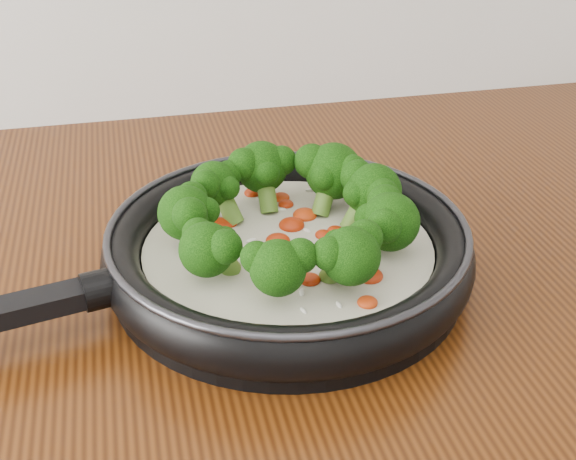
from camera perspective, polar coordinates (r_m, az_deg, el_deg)
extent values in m
cylinder|color=black|center=(0.68, 0.00, -3.21)|extent=(0.38, 0.38, 0.01)
torus|color=black|center=(0.67, 0.00, -1.45)|extent=(0.39, 0.39, 0.03)
torus|color=#2D2D33|center=(0.66, 0.00, 0.23)|extent=(0.38, 0.38, 0.01)
cylinder|color=black|center=(0.62, -14.18, -4.43)|extent=(0.04, 0.04, 0.03)
cylinder|color=beige|center=(0.67, 0.00, -1.97)|extent=(0.31, 0.31, 0.02)
ellipsoid|color=#AE2508|center=(0.62, 6.30, -3.54)|extent=(0.03, 0.03, 0.01)
ellipsoid|color=#AE2508|center=(0.70, -4.53, 0.52)|extent=(0.02, 0.02, 0.01)
ellipsoid|color=red|center=(0.71, 1.30, 1.15)|extent=(0.03, 0.03, 0.01)
ellipsoid|color=#AE2508|center=(0.70, -5.26, 0.41)|extent=(0.03, 0.03, 0.01)
ellipsoid|color=#AE2508|center=(0.69, 0.28, 0.38)|extent=(0.03, 0.03, 0.01)
ellipsoid|color=red|center=(0.64, -2.39, -2.17)|extent=(0.02, 0.02, 0.01)
ellipsoid|color=#AE2508|center=(0.75, -2.76, 2.88)|extent=(0.02, 0.02, 0.01)
ellipsoid|color=#AE2508|center=(0.67, -0.79, -0.83)|extent=(0.03, 0.03, 0.01)
ellipsoid|color=red|center=(0.59, 6.16, -5.58)|extent=(0.02, 0.02, 0.01)
ellipsoid|color=#AE2508|center=(0.62, 1.70, -3.85)|extent=(0.02, 0.02, 0.01)
ellipsoid|color=#AE2508|center=(0.68, 2.75, -0.38)|extent=(0.02, 0.02, 0.01)
ellipsoid|color=red|center=(0.74, -0.55, 2.52)|extent=(0.02, 0.02, 0.01)
ellipsoid|color=#AE2508|center=(0.64, 5.25, -2.26)|extent=(0.02, 0.02, 0.01)
ellipsoid|color=#AE2508|center=(0.69, 3.67, -0.06)|extent=(0.02, 0.02, 0.01)
ellipsoid|color=red|center=(0.67, 3.90, -1.06)|extent=(0.02, 0.02, 0.01)
ellipsoid|color=#AE2508|center=(0.64, -0.86, -2.42)|extent=(0.02, 0.02, 0.01)
ellipsoid|color=#AE2508|center=(0.73, -0.16, 2.00)|extent=(0.02, 0.02, 0.01)
ellipsoid|color=red|center=(0.66, 1.39, -1.44)|extent=(0.02, 0.02, 0.01)
ellipsoid|color=white|center=(0.66, -2.77, -1.47)|extent=(0.01, 0.01, 0.00)
ellipsoid|color=white|center=(0.75, 3.05, 2.90)|extent=(0.01, 0.01, 0.00)
ellipsoid|color=white|center=(0.76, 1.71, 3.11)|extent=(0.01, 0.01, 0.00)
ellipsoid|color=white|center=(0.67, -2.84, -0.81)|extent=(0.01, 0.01, 0.00)
ellipsoid|color=white|center=(0.65, 0.20, -1.84)|extent=(0.01, 0.01, 0.00)
ellipsoid|color=white|center=(0.72, -0.50, 1.60)|extent=(0.01, 0.01, 0.00)
ellipsoid|color=white|center=(0.66, 1.42, -1.41)|extent=(0.01, 0.01, 0.00)
ellipsoid|color=white|center=(0.58, 1.20, -6.28)|extent=(0.01, 0.01, 0.00)
ellipsoid|color=white|center=(0.67, -5.05, -0.67)|extent=(0.01, 0.01, 0.00)
ellipsoid|color=white|center=(0.70, -6.04, 0.44)|extent=(0.01, 0.01, 0.00)
ellipsoid|color=white|center=(0.64, 3.44, -2.69)|extent=(0.01, 0.00, 0.00)
ellipsoid|color=white|center=(0.70, -9.03, 0.30)|extent=(0.01, 0.01, 0.00)
ellipsoid|color=white|center=(0.65, 6.10, -2.14)|extent=(0.01, 0.01, 0.00)
ellipsoid|color=white|center=(0.67, 3.84, -1.14)|extent=(0.01, 0.01, 0.00)
ellipsoid|color=white|center=(0.69, 1.48, -0.05)|extent=(0.01, 0.01, 0.00)
ellipsoid|color=white|center=(0.64, 0.54, -2.23)|extent=(0.01, 0.01, 0.00)
ellipsoid|color=white|center=(0.69, 8.78, -0.24)|extent=(0.01, 0.01, 0.00)
ellipsoid|color=white|center=(0.67, -0.80, -0.93)|extent=(0.01, 0.01, 0.00)
ellipsoid|color=white|center=(0.67, 1.23, -0.98)|extent=(0.01, 0.01, 0.00)
ellipsoid|color=white|center=(0.59, 3.95, -5.81)|extent=(0.00, 0.01, 0.00)
ellipsoid|color=white|center=(0.67, -6.93, -0.96)|extent=(0.01, 0.00, 0.00)
ellipsoid|color=white|center=(0.67, 0.04, -1.00)|extent=(0.01, 0.01, 0.00)
ellipsoid|color=white|center=(0.72, 2.38, 1.52)|extent=(0.01, 0.01, 0.00)
ellipsoid|color=white|center=(0.60, 1.07, -4.83)|extent=(0.01, 0.01, 0.00)
cylinder|color=olive|center=(0.69, 5.34, 1.32)|extent=(0.04, 0.03, 0.04)
sphere|color=black|center=(0.69, 6.63, 2.99)|extent=(0.06, 0.06, 0.05)
sphere|color=black|center=(0.70, 5.36, 4.13)|extent=(0.04, 0.04, 0.03)
sphere|color=black|center=(0.67, 7.29, 2.70)|extent=(0.04, 0.04, 0.03)
sphere|color=black|center=(0.68, 5.35, 2.82)|extent=(0.03, 0.03, 0.03)
cylinder|color=olive|center=(0.71, 2.85, 2.58)|extent=(0.04, 0.04, 0.04)
sphere|color=black|center=(0.72, 3.53, 4.56)|extent=(0.07, 0.07, 0.06)
sphere|color=black|center=(0.72, 1.84, 5.31)|extent=(0.04, 0.04, 0.03)
sphere|color=black|center=(0.71, 4.93, 4.53)|extent=(0.04, 0.04, 0.03)
sphere|color=black|center=(0.70, 2.89, 4.16)|extent=(0.03, 0.03, 0.03)
cylinder|color=olive|center=(0.72, -1.64, 2.84)|extent=(0.02, 0.04, 0.04)
sphere|color=black|center=(0.73, -2.04, 4.89)|extent=(0.06, 0.06, 0.05)
sphere|color=black|center=(0.71, -3.42, 5.10)|extent=(0.04, 0.04, 0.03)
sphere|color=black|center=(0.72, -0.50, 5.38)|extent=(0.04, 0.04, 0.03)
sphere|color=black|center=(0.71, -1.67, 4.44)|extent=(0.03, 0.03, 0.03)
cylinder|color=olive|center=(0.70, -4.64, 1.78)|extent=(0.03, 0.04, 0.04)
sphere|color=black|center=(0.70, -5.74, 3.53)|extent=(0.05, 0.05, 0.04)
sphere|color=black|center=(0.68, -6.37, 3.51)|extent=(0.03, 0.03, 0.03)
sphere|color=black|center=(0.71, -4.59, 4.35)|extent=(0.03, 0.03, 0.03)
sphere|color=black|center=(0.69, -4.65, 3.26)|extent=(0.03, 0.03, 0.02)
cylinder|color=olive|center=(0.66, -6.30, -0.10)|extent=(0.04, 0.02, 0.04)
sphere|color=black|center=(0.65, -7.92, 1.31)|extent=(0.06, 0.06, 0.05)
sphere|color=black|center=(0.63, -7.59, 1.17)|extent=(0.04, 0.04, 0.03)
sphere|color=black|center=(0.67, -7.44, 2.53)|extent=(0.03, 0.03, 0.03)
sphere|color=black|center=(0.65, -6.33, 1.49)|extent=(0.03, 0.03, 0.02)
cylinder|color=olive|center=(0.62, -4.98, -2.35)|extent=(0.04, 0.03, 0.04)
sphere|color=black|center=(0.60, -6.30, -1.51)|extent=(0.05, 0.05, 0.05)
sphere|color=black|center=(0.59, -4.89, -1.29)|extent=(0.03, 0.03, 0.03)
sphere|color=black|center=(0.61, -6.96, -0.26)|extent=(0.03, 0.03, 0.03)
sphere|color=black|center=(0.61, -4.92, -0.76)|extent=(0.03, 0.03, 0.02)
cylinder|color=olive|center=(0.60, -0.61, -3.53)|extent=(0.03, 0.04, 0.04)
sphere|color=black|center=(0.57, -0.78, -2.94)|extent=(0.05, 0.05, 0.05)
sphere|color=black|center=(0.57, 0.97, -2.01)|extent=(0.03, 0.03, 0.03)
sphere|color=black|center=(0.57, -2.43, -2.13)|extent=(0.03, 0.03, 0.03)
sphere|color=black|center=(0.59, -0.61, -1.81)|extent=(0.03, 0.03, 0.02)
cylinder|color=olive|center=(0.60, 3.75, -2.86)|extent=(0.03, 0.04, 0.04)
sphere|color=black|center=(0.58, 4.87, -2.02)|extent=(0.06, 0.06, 0.05)
sphere|color=black|center=(0.59, 5.93, -0.59)|extent=(0.04, 0.04, 0.03)
sphere|color=black|center=(0.57, 3.22, -1.83)|extent=(0.03, 0.03, 0.03)
sphere|color=black|center=(0.59, 3.81, -1.06)|extent=(0.03, 0.03, 0.02)
cylinder|color=olive|center=(0.65, 6.28, -0.65)|extent=(0.04, 0.03, 0.04)
sphere|color=black|center=(0.64, 7.90, 0.63)|extent=(0.06, 0.06, 0.05)
sphere|color=black|center=(0.65, 7.52, 2.11)|extent=(0.04, 0.04, 0.03)
sphere|color=black|center=(0.62, 7.46, 0.30)|extent=(0.04, 0.04, 0.03)
sphere|color=black|center=(0.64, 6.28, 0.93)|extent=(0.03, 0.03, 0.03)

